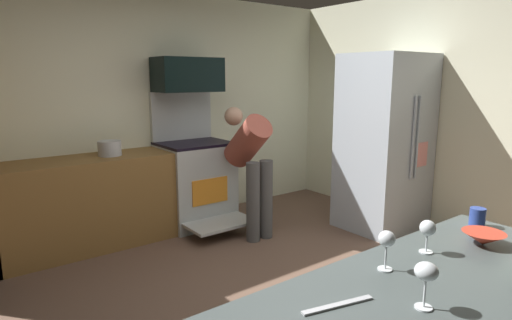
# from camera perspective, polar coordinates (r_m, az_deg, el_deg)

# --- Properties ---
(ground_plane) EXTENTS (5.20, 4.80, 0.02)m
(ground_plane) POSITION_cam_1_polar(r_m,az_deg,el_deg) (3.41, 3.00, -18.61)
(ground_plane) COLOR brown
(wall_back) EXTENTS (5.20, 0.12, 2.60)m
(wall_back) POSITION_cam_1_polar(r_m,az_deg,el_deg) (4.99, -14.58, 6.38)
(wall_back) COLOR beige
(wall_back) RESTS_ON ground
(wall_right) EXTENTS (0.12, 4.80, 2.60)m
(wall_right) POSITION_cam_1_polar(r_m,az_deg,el_deg) (5.02, 26.02, 5.64)
(wall_right) COLOR beige
(wall_right) RESTS_ON ground
(lower_cabinet_run) EXTENTS (2.40, 0.60, 0.90)m
(lower_cabinet_run) POSITION_cam_1_polar(r_m,az_deg,el_deg) (4.52, -22.83, -5.57)
(lower_cabinet_run) COLOR brown
(lower_cabinet_run) RESTS_ON ground
(oven_range) EXTENTS (0.76, 1.06, 1.51)m
(oven_range) POSITION_cam_1_polar(r_m,az_deg,el_deg) (4.96, -8.12, -2.70)
(oven_range) COLOR #B9BEBC
(oven_range) RESTS_ON ground
(microwave) EXTENTS (0.74, 0.38, 0.38)m
(microwave) POSITION_cam_1_polar(r_m,az_deg,el_deg) (4.90, -9.06, 11.16)
(microwave) COLOR black
(microwave) RESTS_ON oven_range
(refrigerator) EXTENTS (0.88, 0.75, 1.92)m
(refrigerator) POSITION_cam_1_polar(r_m,az_deg,el_deg) (4.93, 16.72, 2.22)
(refrigerator) COLOR #B0BBC6
(refrigerator) RESTS_ON ground
(person_cook) EXTENTS (0.31, 0.66, 1.36)m
(person_cook) POSITION_cam_1_polar(r_m,az_deg,el_deg) (4.46, -0.72, -0.03)
(person_cook) COLOR #4D4D4D
(person_cook) RESTS_ON ground
(mixing_bowl_small) EXTENTS (0.19, 0.19, 0.06)m
(mixing_bowl_small) POSITION_cam_1_polar(r_m,az_deg,el_deg) (2.30, 28.04, -9.20)
(mixing_bowl_small) COLOR red
(mixing_bowl_small) RESTS_ON counter_island
(wine_glass_near) EXTENTS (0.07, 0.07, 0.15)m
(wine_glass_near) POSITION_cam_1_polar(r_m,az_deg,el_deg) (2.07, 21.91, -8.59)
(wine_glass_near) COLOR silver
(wine_glass_near) RESTS_ON counter_island
(wine_glass_mid) EXTENTS (0.08, 0.08, 0.17)m
(wine_glass_mid) POSITION_cam_1_polar(r_m,az_deg,el_deg) (1.59, 21.75, -13.87)
(wine_glass_mid) COLOR silver
(wine_glass_mid) RESTS_ON counter_island
(wine_glass_far) EXTENTS (0.07, 0.07, 0.17)m
(wine_glass_far) POSITION_cam_1_polar(r_m,az_deg,el_deg) (1.83, 17.03, -10.28)
(wine_glass_far) COLOR silver
(wine_glass_far) RESTS_ON counter_island
(mug_coffee) EXTENTS (0.08, 0.08, 0.10)m
(mug_coffee) POSITION_cam_1_polar(r_m,az_deg,el_deg) (2.55, 27.42, -6.79)
(mug_coffee) COLOR #2B4293
(mug_coffee) RESTS_ON counter_island
(knife_paring) EXTENTS (0.28, 0.09, 0.01)m
(knife_paring) POSITION_cam_1_polar(r_m,az_deg,el_deg) (1.58, 10.86, -18.46)
(knife_paring) COLOR #B7BABF
(knife_paring) RESTS_ON counter_island
(stock_pot) EXTENTS (0.23, 0.23, 0.15)m
(stock_pot) POSITION_cam_1_polar(r_m,az_deg,el_deg) (4.51, -18.94, 1.49)
(stock_pot) COLOR #BBBDC2
(stock_pot) RESTS_ON lower_cabinet_run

